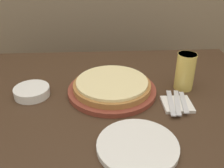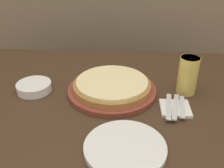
# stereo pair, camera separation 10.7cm
# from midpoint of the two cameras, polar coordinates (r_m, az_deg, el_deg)

# --- Properties ---
(dining_table) EXTENTS (1.43, 0.94, 0.77)m
(dining_table) POSITION_cam_midpoint_polar(r_m,az_deg,el_deg) (1.32, -0.72, -16.61)
(dining_table) COLOR #3D2819
(dining_table) RESTS_ON ground_plane
(pizza_on_board) EXTENTS (0.36, 0.36, 0.06)m
(pizza_on_board) POSITION_cam_midpoint_polar(r_m,az_deg,el_deg) (1.08, 2.84, -0.75)
(pizza_on_board) COLOR brown
(pizza_on_board) RESTS_ON dining_table
(beer_glass) EXTENTS (0.08, 0.08, 0.16)m
(beer_glass) POSITION_cam_midpoint_polar(r_m,az_deg,el_deg) (1.11, 18.91, 2.03)
(beer_glass) COLOR #E5C65B
(beer_glass) RESTS_ON dining_table
(dinner_plate) EXTENTS (0.25, 0.25, 0.02)m
(dinner_plate) POSITION_cam_midpoint_polar(r_m,az_deg,el_deg) (0.82, 6.73, -13.75)
(dinner_plate) COLOR white
(dinner_plate) RESTS_ON dining_table
(side_bowl) EXTENTS (0.14, 0.14, 0.04)m
(side_bowl) POSITION_cam_midpoint_polar(r_m,az_deg,el_deg) (1.12, -14.03, -0.72)
(side_bowl) COLOR white
(side_bowl) RESTS_ON dining_table
(napkin_stack) EXTENTS (0.11, 0.11, 0.01)m
(napkin_stack) POSITION_cam_midpoint_polar(r_m,az_deg,el_deg) (1.02, 16.56, -5.21)
(napkin_stack) COLOR white
(napkin_stack) RESTS_ON dining_table
(fork) EXTENTS (0.04, 0.17, 0.00)m
(fork) POSITION_cam_midpoint_polar(r_m,az_deg,el_deg) (1.01, 15.25, -4.80)
(fork) COLOR silver
(fork) RESTS_ON napkin_stack
(dinner_knife) EXTENTS (0.05, 0.17, 0.00)m
(dinner_knife) POSITION_cam_midpoint_polar(r_m,az_deg,el_deg) (1.02, 16.63, -4.81)
(dinner_knife) COLOR silver
(dinner_knife) RESTS_ON napkin_stack
(spoon) EXTENTS (0.04, 0.15, 0.00)m
(spoon) POSITION_cam_midpoint_polar(r_m,az_deg,el_deg) (1.02, 17.99, -4.83)
(spoon) COLOR silver
(spoon) RESTS_ON napkin_stack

